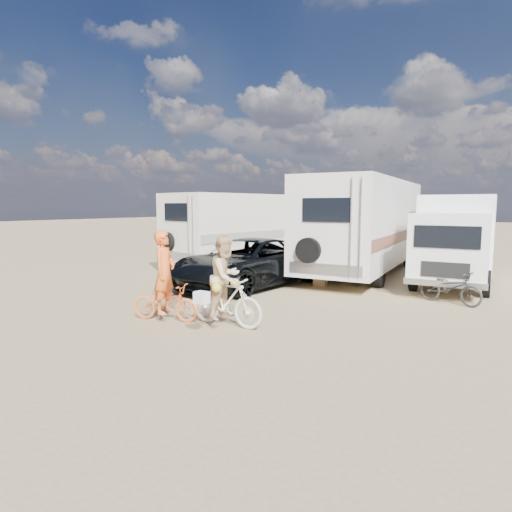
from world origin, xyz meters
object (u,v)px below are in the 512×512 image
Objects in this scene: box_truck at (456,240)px; bike_woman at (226,301)px; rv_main at (365,227)px; rv_left at (248,230)px; rider_man at (165,280)px; dark_suv at (248,263)px; rider_woman at (226,285)px; cooler at (240,287)px; bike_man at (165,302)px; crate at (320,281)px; bike_parked at (450,287)px.

box_truck is 9.19m from bike_woman.
rv_left is at bearing 178.70° from rv_main.
box_truck is 3.53× the size of bike_woman.
rider_man is at bearing 103.87° from bike_woman.
rider_man reaches higher than dark_suv.
rider_woman is (1.46, 0.42, -0.04)m from rider_man.
rider_woman is 3.54× the size of cooler.
bike_woman is (2.32, -4.17, -0.23)m from dark_suv.
bike_man is 6.10m from crate.
cooler is at bearing -49.44° from rv_left.
rv_left is at bearing 30.09° from bike_woman.
rv_main is 5.45m from dark_suv.
rv_main reaches higher than rider_man.
rider_man is 4.80× the size of crate.
box_truck is at bearing 23.23° from bike_parked.
rv_left is 6.86m from cooler.
rv_left is at bearing 174.60° from box_truck.
rv_left reaches higher than dark_suv.
rider_man is 1.52m from rider_woman.
rider_woman is (5.43, -8.63, -0.66)m from rv_left.
bike_parked is at bearing -60.65° from rider_man.
rider_woman is (-3.29, -8.53, -0.58)m from box_truck.
box_truck is 4.87m from crate.
rider_man reaches higher than bike_woman.
bike_woman reaches higher than crate.
dark_suv reaches higher than bike_parked.
box_truck is 3.44× the size of rider_man.
rider_man is (0.00, 0.00, 0.53)m from bike_man.
rv_left is 1.41× the size of dark_suv.
rv_left is 4.36× the size of rider_woman.
cooler is 2.97m from crate.
rv_left is at bearing 6.18° from bike_man.
rv_left reaches higher than rider_man.
bike_parked is at bearing 14.20° from dark_suv.
dark_suv is (-5.62, -4.36, -0.71)m from box_truck.
box_truck is (8.72, -0.10, -0.07)m from rv_left.
bike_parked is at bearing -38.18° from rider_woman.
bike_man is at bearing -100.61° from crate.
crate is at bearing 1.43° from bike_woman.
cooler is at bearing -12.03° from rider_man.
bike_parked is (5.21, 5.55, 0.02)m from bike_man.
crate is at bearing -145.60° from box_truck.
rv_main reaches higher than bike_woman.
bike_woman is 5.60m from crate.
rider_man reaches higher than rider_woman.
bike_woman reaches higher than bike_man.
dark_suv is (-2.23, -4.86, -1.02)m from rv_main.
rider_woman is at bearing -91.53° from bike_man.
bike_woman is 0.97× the size of rider_man.
bike_woman is (0.10, -9.03, -1.25)m from rv_main.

